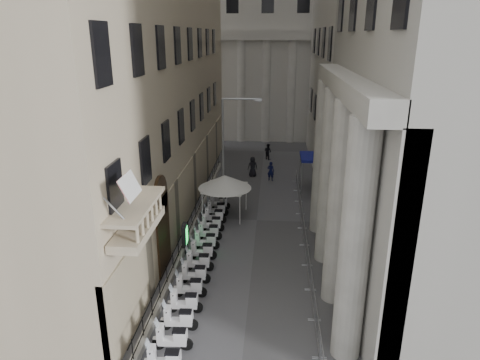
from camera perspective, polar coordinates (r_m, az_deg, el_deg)
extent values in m
cube|color=beige|center=(56.98, 3.81, 21.19)|extent=(22.00, 10.00, 30.00)
cylinder|color=white|center=(30.32, -5.03, -3.71)|extent=(0.06, 0.06, 2.11)
cylinder|color=white|center=(30.00, 0.05, -3.88)|extent=(0.06, 0.06, 2.11)
cylinder|color=white|center=(32.78, -4.27, -1.91)|extent=(0.06, 0.06, 2.11)
cylinder|color=white|center=(32.49, 0.43, -2.06)|extent=(0.06, 0.06, 2.11)
cube|color=silver|center=(30.97, -2.23, -0.96)|extent=(2.88, 2.88, 0.12)
cone|color=silver|center=(30.81, -2.24, -0.12)|extent=(3.84, 3.84, 0.96)
cylinder|color=gray|center=(30.50, -2.26, 2.85)|extent=(0.16, 0.16, 8.50)
cylinder|color=gray|center=(29.49, 0.14, 10.75)|extent=(2.55, 0.13, 0.12)
cube|color=gray|center=(29.43, 2.44, 10.62)|extent=(0.53, 0.24, 0.16)
cube|color=black|center=(26.51, -7.38, -7.65)|extent=(0.30, 0.86, 1.79)
cube|color=#19E54C|center=(26.40, -7.10, -7.27)|extent=(0.07, 0.65, 0.99)
imported|color=#0D1034|center=(38.87, 4.12, 1.19)|extent=(0.74, 0.59, 1.76)
imported|color=black|center=(45.51, 3.74, 3.80)|extent=(1.05, 1.04, 1.71)
imported|color=black|center=(39.91, 1.70, 1.79)|extent=(1.04, 0.80, 1.89)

